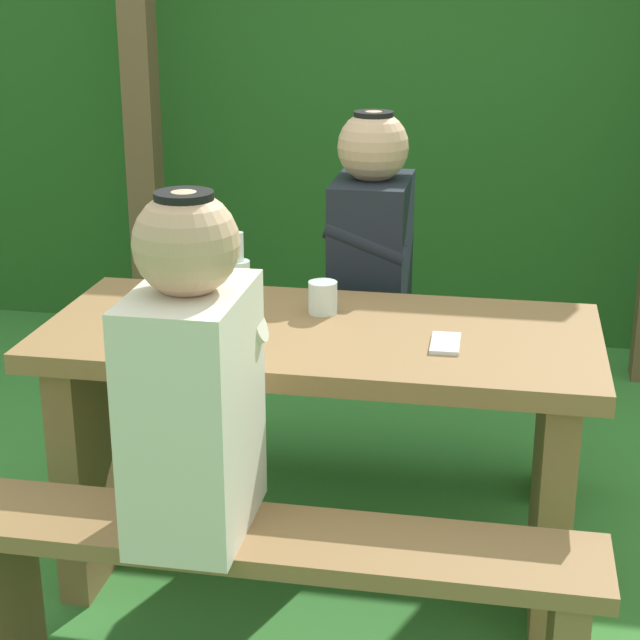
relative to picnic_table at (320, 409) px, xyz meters
name	(u,v)px	position (x,y,z in m)	size (l,w,h in m)	color
ground_plane	(320,571)	(0.00, 0.00, -0.49)	(12.00, 12.00, 0.00)	#387F34
hedge_backdrop	(411,114)	(0.00, 2.25, 0.45)	(6.40, 0.62, 1.88)	#24591F
pergola_post_left	(142,125)	(-1.03, 1.62, 0.47)	(0.12, 0.12, 1.91)	brown
picnic_table	(320,409)	(0.00, 0.00, 0.00)	(1.40, 0.64, 0.71)	olive
bench_near	(271,586)	(0.00, -0.57, -0.16)	(1.40, 0.24, 0.46)	olive
bench_far	(353,382)	(0.00, 0.57, -0.16)	(1.40, 0.24, 0.46)	olive
person_white_shirt	(192,379)	(-0.16, -0.57, 0.31)	(0.25, 0.35, 0.72)	silver
person_black_coat	(371,241)	(0.05, 0.57, 0.31)	(0.25, 0.35, 0.72)	black
drinking_glass	(323,297)	(-0.01, 0.12, 0.27)	(0.08, 0.08, 0.09)	silver
bottle_left	(239,285)	(-0.22, 0.04, 0.31)	(0.06, 0.06, 0.23)	silver
cell_phone	(445,343)	(0.32, -0.07, 0.23)	(0.07, 0.14, 0.01)	silver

